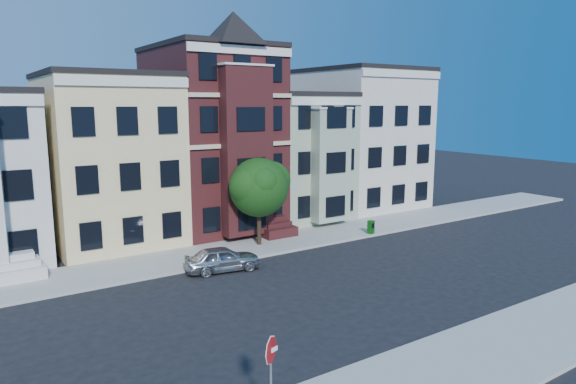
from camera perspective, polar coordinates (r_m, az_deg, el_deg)
ground at (r=24.81m, az=6.49°, el=-10.32°), size 120.00×120.00×0.00m
far_sidewalk at (r=31.02m, az=-3.08°, el=-5.97°), size 60.00×4.00×0.15m
near_sidewalk at (r=19.86m, az=22.11°, el=-16.12°), size 60.00×4.00×0.15m
house_yellow at (r=33.44m, az=-19.39°, el=3.24°), size 7.00×9.00×10.00m
house_brown at (r=35.70m, az=-8.50°, el=5.68°), size 7.00×9.00×12.00m
house_green at (r=39.02m, az=0.25°, el=3.93°), size 6.00×9.00×9.00m
house_cream at (r=43.21m, az=8.03°, el=5.74°), size 8.00×9.00×11.00m
street_tree at (r=30.35m, az=-3.27°, el=0.07°), size 7.38×7.38×6.46m
parked_car at (r=26.72m, az=-7.31°, el=-7.37°), size 4.04×2.18×1.31m
newspaper_box at (r=33.83m, az=9.20°, el=-3.87°), size 0.46×0.44×0.86m
stop_sign at (r=14.16m, az=-1.92°, el=-19.66°), size 0.77×0.32×2.81m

